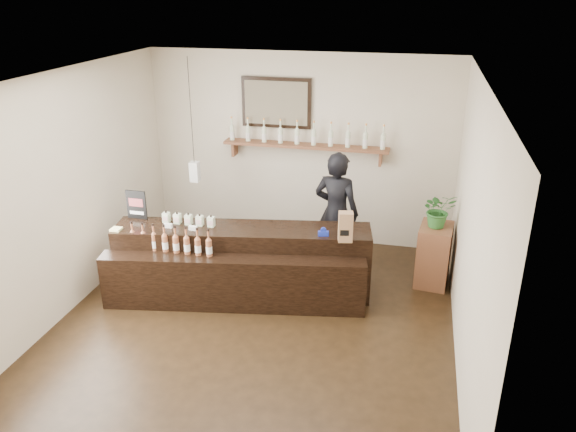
# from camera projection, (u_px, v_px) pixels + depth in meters

# --- Properties ---
(ground) EXTENTS (5.00, 5.00, 0.00)m
(ground) POSITION_uv_depth(u_px,v_px,m) (255.00, 323.00, 6.53)
(ground) COLOR black
(ground) RESTS_ON ground
(room_shell) EXTENTS (5.00, 5.00, 5.00)m
(room_shell) POSITION_uv_depth(u_px,v_px,m) (251.00, 186.00, 5.87)
(room_shell) COLOR beige
(room_shell) RESTS_ON ground
(back_wall_decor) EXTENTS (2.66, 0.96, 1.69)m
(back_wall_decor) POSITION_uv_depth(u_px,v_px,m) (288.00, 127.00, 8.02)
(back_wall_decor) COLOR brown
(back_wall_decor) RESTS_ON ground
(counter) EXTENTS (3.21, 1.36, 1.03)m
(counter) POSITION_uv_depth(u_px,v_px,m) (240.00, 266.00, 6.96)
(counter) COLOR black
(counter) RESTS_ON ground
(promo_sign) EXTENTS (0.27, 0.03, 0.37)m
(promo_sign) POSITION_uv_depth(u_px,v_px,m) (136.00, 205.00, 7.09)
(promo_sign) COLOR black
(promo_sign) RESTS_ON counter
(paper_bag) EXTENTS (0.19, 0.15, 0.36)m
(paper_bag) POSITION_uv_depth(u_px,v_px,m) (346.00, 227.00, 6.47)
(paper_bag) COLOR #8F6345
(paper_bag) RESTS_ON counter
(tape_dispenser) EXTENTS (0.13, 0.08, 0.11)m
(tape_dispenser) POSITION_uv_depth(u_px,v_px,m) (323.00, 233.00, 6.65)
(tape_dispenser) COLOR #1727A1
(tape_dispenser) RESTS_ON counter
(side_cabinet) EXTENTS (0.46, 0.59, 0.80)m
(side_cabinet) POSITION_uv_depth(u_px,v_px,m) (434.00, 255.00, 7.28)
(side_cabinet) COLOR brown
(side_cabinet) RESTS_ON ground
(potted_plant) EXTENTS (0.51, 0.47, 0.46)m
(potted_plant) POSITION_uv_depth(u_px,v_px,m) (439.00, 210.00, 7.04)
(potted_plant) COLOR #2C692A
(potted_plant) RESTS_ON side_cabinet
(shopkeeper) EXTENTS (0.77, 0.59, 1.90)m
(shopkeeper) POSITION_uv_depth(u_px,v_px,m) (337.00, 205.00, 7.41)
(shopkeeper) COLOR black
(shopkeeper) RESTS_ON ground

